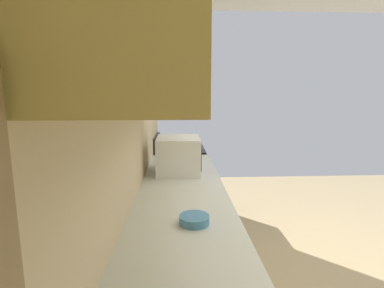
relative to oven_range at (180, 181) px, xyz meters
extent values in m
cube|color=beige|center=(-1.71, 0.38, 0.89)|extent=(4.38, 0.12, 2.70)
cube|color=silver|center=(-2.09, 0.00, 0.42)|extent=(3.50, 0.66, 0.02)
cube|color=#332819|center=(-1.66, -0.32, -0.03)|extent=(0.01, 0.01, 0.79)
cube|color=#332819|center=(-1.22, -0.32, -0.03)|extent=(0.01, 0.01, 0.79)
cube|color=#332819|center=(-0.79, -0.32, -0.03)|extent=(0.01, 0.01, 0.79)
cube|color=#DBC56D|center=(-2.09, 0.14, 1.43)|extent=(2.01, 0.36, 0.72)
cube|color=black|center=(0.00, 0.00, -0.02)|extent=(0.69, 0.63, 0.88)
cube|color=black|center=(0.00, -0.32, -0.06)|extent=(0.54, 0.01, 0.49)
cube|color=black|center=(0.00, 0.00, 0.44)|extent=(0.66, 0.60, 0.02)
cube|color=black|center=(0.00, 0.30, 0.52)|extent=(0.66, 0.04, 0.18)
cylinder|color=#38383D|center=(-0.15, -0.11, 0.45)|extent=(0.11, 0.11, 0.01)
cylinder|color=#38383D|center=(0.15, -0.11, 0.45)|extent=(0.11, 0.11, 0.01)
cylinder|color=#38383D|center=(-0.15, 0.11, 0.45)|extent=(0.11, 0.11, 0.01)
cylinder|color=#38383D|center=(0.15, 0.11, 0.45)|extent=(0.11, 0.11, 0.01)
cube|color=white|center=(-1.09, 0.02, 0.59)|extent=(0.44, 0.38, 0.32)
cube|color=black|center=(-1.13, -0.17, 0.59)|extent=(0.27, 0.01, 0.22)
cube|color=#2D2D33|center=(-0.92, -0.17, 0.59)|extent=(0.08, 0.01, 0.22)
cylinder|color=#4C8CBF|center=(-2.15, -0.06, 0.45)|extent=(0.16, 0.16, 0.05)
cylinder|color=#4F8AC0|center=(-2.15, -0.06, 0.46)|extent=(0.13, 0.13, 0.02)
camera|label=1|loc=(-3.59, 0.02, 1.11)|focal=26.60mm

